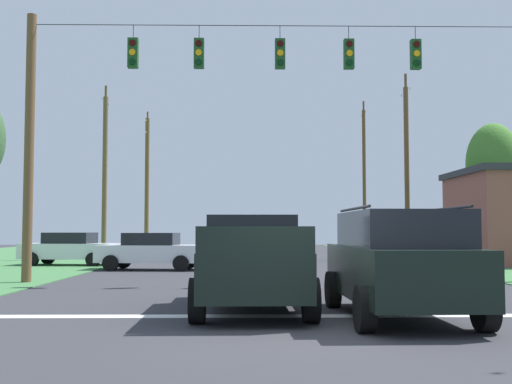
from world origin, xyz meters
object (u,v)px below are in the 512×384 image
Objects in this scene: tree_roadside_far_right at (493,165)px; utility_pole_mid_left at (105,174)px; utility_pole_mid_right at (407,169)px; utility_pole_far_left at (147,182)px; pickup_truck at (252,262)px; distant_car_oncoming at (151,251)px; distant_car_crossing_white at (70,248)px; suv_black at (399,261)px; overhead_signal_span at (278,128)px; utility_pole_far_right at (364,178)px.

utility_pole_mid_left is at bearing 174.23° from tree_roadside_far_right.
utility_pole_mid_right is 0.98× the size of utility_pole_far_left.
utility_pole_mid_right is 17.12m from utility_pole_mid_left.
pickup_truck is 1.22× the size of distant_car_oncoming.
tree_roadside_far_right is at bearing 10.30° from distant_car_crossing_white.
tree_roadside_far_right is at bearing 64.11° from suv_black.
distant_car_oncoming is 0.61× the size of tree_roadside_far_right.
overhead_signal_span is at bearing 82.38° from pickup_truck.
overhead_signal_span is 1.47× the size of utility_pole_far_left.
utility_pole_mid_left is (-10.78, 23.43, 3.70)m from suv_black.
distant_car_oncoming is at bearing -66.31° from utility_pole_mid_left.
pickup_truck is 23.79m from utility_pole_mid_left.
distant_car_crossing_white is (-8.25, 16.06, -0.18)m from pickup_truck.
suv_black is at bearing -99.82° from utility_pole_far_right.
utility_pole_mid_left is 1.34× the size of tree_roadside_far_right.
pickup_truck is at bearing -72.65° from distant_car_oncoming.
pickup_truck is at bearing -62.82° from distant_car_crossing_white.
utility_pole_mid_right reaches higher than distant_car_crossing_white.
utility_pole_mid_right is at bearing 75.06° from suv_black.
distant_car_oncoming is at bearing 107.35° from pickup_truck.
utility_pole_mid_right is 4.69m from tree_roadside_far_right.
utility_pole_mid_left is 0.90× the size of utility_pole_far_left.
pickup_truck reaches higher than distant_car_oncoming.
pickup_truck is 36.51m from utility_pole_far_right.
distant_car_crossing_white is 18.93m from utility_pole_mid_right.
distant_car_oncoming is 0.42× the size of utility_pole_mid_right.
tree_roadside_far_right reaches higher than distant_car_crossing_white.
overhead_signal_span is at bearing -52.24° from distant_car_oncoming.
distant_car_crossing_white is 0.41× the size of utility_pole_far_left.
utility_pole_far_left is (-8.68, 28.84, 0.51)m from overhead_signal_span.
suv_black is 0.45× the size of utility_pole_mid_right.
distant_car_crossing_white is at bearing -91.33° from utility_pole_far_left.
distant_car_crossing_white is 7.20m from utility_pole_mid_left.
utility_pole_far_right is at bearing 37.26° from utility_pole_mid_left.
utility_pole_far_right is at bearing -1.14° from utility_pole_far_left.
overhead_signal_span is 3.58× the size of distant_car_oncoming.
utility_pole_far_left is 1.48× the size of tree_roadside_far_right.
distant_car_oncoming is at bearing -120.47° from utility_pole_far_right.
pickup_truck is 24.19m from tree_roadside_far_right.
utility_pole_mid_right is (13.08, 9.51, 4.33)m from distant_car_oncoming.
suv_black reaches higher than distant_car_oncoming.
distant_car_oncoming is at bearing -157.56° from tree_roadside_far_right.
distant_car_crossing_white is 0.46× the size of utility_pole_mid_left.
utility_pole_mid_left is at bearing -178.91° from utility_pole_mid_right.
utility_pole_mid_right reaches higher than suv_black.
distant_car_crossing_white is 19.87m from utility_pole_far_left.
utility_pole_mid_right is at bearing 36.01° from distant_car_oncoming.
suv_black is 24.92m from utility_pole_mid_right.
distant_car_oncoming is at bearing -80.48° from utility_pole_far_left.
tree_roadside_far_right is (4.00, -2.46, -0.01)m from utility_pole_mid_right.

